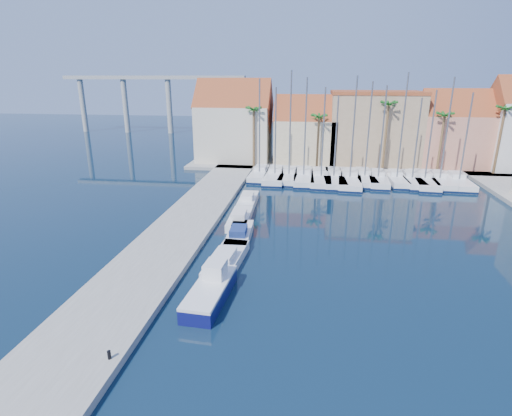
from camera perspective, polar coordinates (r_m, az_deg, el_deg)
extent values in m
plane|color=black|center=(24.90, -0.63, -16.30)|extent=(260.00, 260.00, 0.00)
cube|color=gray|center=(38.47, -10.95, -3.25)|extent=(6.00, 77.00, 0.50)
cube|color=gray|center=(70.01, 13.57, 6.29)|extent=(54.00, 16.00, 0.50)
cylinder|color=black|center=(22.76, -20.24, -19.08)|extent=(0.18, 0.18, 0.46)
cube|color=#0E1053|center=(27.13, -6.57, -12.11)|extent=(2.47, 6.33, 0.93)
cube|color=white|center=(26.85, -6.61, -11.06)|extent=(2.47, 6.33, 0.21)
cube|color=white|center=(27.62, -5.85, -8.81)|extent=(1.45, 1.74, 1.14)
cube|color=white|center=(31.72, -4.23, -7.44)|extent=(2.61, 6.86, 0.80)
cube|color=white|center=(30.84, -4.60, -6.80)|extent=(1.67, 2.45, 0.60)
cube|color=white|center=(36.41, -2.38, -3.93)|extent=(2.30, 6.34, 0.80)
cube|color=navy|center=(35.57, -2.52, -3.26)|extent=(1.50, 2.25, 0.60)
cube|color=white|center=(40.50, -2.32, -1.59)|extent=(2.19, 6.27, 0.80)
cube|color=white|center=(39.69, -2.47, -0.94)|extent=(1.46, 2.22, 0.60)
cube|color=white|center=(46.50, -1.14, 1.06)|extent=(2.07, 6.02, 0.80)
cube|color=white|center=(45.73, -1.24, 1.68)|extent=(1.39, 2.12, 0.60)
cube|color=white|center=(58.84, 0.56, 4.84)|extent=(2.61, 8.84, 1.00)
cube|color=#0C193D|center=(58.92, 0.56, 4.54)|extent=(2.67, 8.90, 0.28)
cube|color=white|center=(59.51, 0.70, 5.78)|extent=(1.69, 2.69, 0.60)
cylinder|color=slate|center=(57.21, 0.51, 11.54)|extent=(0.20, 0.20, 12.92)
cube|color=white|center=(58.02, 2.76, 4.62)|extent=(2.72, 10.44, 1.00)
cube|color=#0C193D|center=(58.09, 2.75, 4.32)|extent=(2.78, 10.50, 0.28)
cube|color=white|center=(58.85, 2.86, 5.62)|extent=(1.90, 3.13, 0.60)
cylinder|color=slate|center=(56.34, 2.80, 10.86)|extent=(0.20, 0.20, 11.83)
cube|color=white|center=(57.78, 4.76, 4.52)|extent=(2.90, 9.41, 1.00)
cube|color=#0C193D|center=(57.85, 4.76, 4.22)|extent=(2.96, 9.47, 0.28)
cube|color=white|center=(58.50, 4.89, 5.50)|extent=(1.83, 2.87, 0.60)
cylinder|color=slate|center=(56.03, 4.91, 11.88)|extent=(0.20, 0.20, 13.98)
cube|color=white|center=(57.66, 6.79, 4.43)|extent=(3.08, 10.55, 1.00)
cube|color=#0C193D|center=(57.74, 6.78, 4.12)|extent=(3.15, 10.61, 0.28)
cube|color=white|center=(58.50, 6.82, 5.43)|extent=(2.01, 3.20, 0.60)
cylinder|color=slate|center=(55.90, 7.07, 11.33)|extent=(0.20, 0.20, 13.08)
cube|color=white|center=(57.34, 9.25, 4.24)|extent=(2.88, 10.55, 1.00)
cube|color=#0C193D|center=(57.41, 9.24, 3.93)|extent=(2.94, 10.61, 0.28)
cube|color=white|center=(58.18, 9.30, 5.25)|extent=(1.96, 3.18, 0.60)
cylinder|color=slate|center=(55.64, 9.59, 10.55)|extent=(0.20, 0.20, 11.86)
cube|color=white|center=(57.58, 10.96, 4.21)|extent=(3.40, 11.16, 1.00)
cube|color=#0C193D|center=(57.66, 10.94, 3.90)|extent=(3.47, 11.22, 0.28)
cube|color=white|center=(58.47, 10.91, 5.23)|extent=(2.17, 3.40, 0.60)
cylinder|color=slate|center=(55.93, 11.37, 9.94)|extent=(0.20, 0.20, 10.81)
cube|color=white|center=(57.48, 13.23, 4.03)|extent=(3.76, 11.69, 1.00)
cube|color=#0C193D|center=(57.56, 13.21, 3.72)|extent=(3.83, 11.75, 0.28)
cube|color=white|center=(58.42, 13.27, 5.06)|extent=(2.32, 3.59, 0.60)
cylinder|color=slate|center=(55.65, 13.77, 11.03)|extent=(0.20, 0.20, 13.29)
cube|color=white|center=(58.74, 15.17, 4.17)|extent=(2.92, 9.68, 1.00)
cube|color=#0C193D|center=(58.81, 15.14, 3.87)|extent=(2.98, 9.74, 0.28)
cube|color=white|center=(59.48, 15.09, 5.14)|extent=(1.87, 2.95, 0.60)
cylinder|color=slate|center=(57.08, 15.81, 10.68)|extent=(0.20, 0.20, 12.59)
cube|color=white|center=(58.47, 16.98, 3.95)|extent=(3.02, 9.60, 1.00)
cube|color=#0C193D|center=(58.54, 16.95, 3.65)|extent=(3.08, 9.66, 0.28)
cube|color=white|center=(59.21, 16.97, 4.92)|extent=(1.89, 2.94, 0.60)
cylinder|color=slate|center=(56.83, 17.63, 10.25)|extent=(0.20, 0.20, 12.11)
cube|color=white|center=(59.11, 19.35, 3.86)|extent=(2.36, 8.49, 1.00)
cube|color=#0C193D|center=(59.19, 19.32, 3.56)|extent=(2.42, 8.55, 0.28)
cube|color=white|center=(59.74, 19.27, 4.80)|extent=(1.59, 2.56, 0.60)
cylinder|color=slate|center=(57.45, 20.21, 10.87)|extent=(0.20, 0.20, 13.70)
cube|color=white|center=(59.50, 21.26, 3.74)|extent=(2.58, 9.11, 1.00)
cube|color=#0C193D|center=(59.57, 21.23, 3.44)|extent=(2.64, 9.17, 0.28)
cube|color=white|center=(60.17, 21.15, 4.69)|extent=(1.71, 2.75, 0.60)
cylinder|color=slate|center=(58.01, 22.02, 9.14)|extent=(0.20, 0.20, 10.54)
cube|color=white|center=(59.95, 22.86, 3.64)|extent=(3.56, 10.73, 1.00)
cube|color=#0C193D|center=(60.02, 22.82, 3.35)|extent=(3.63, 10.80, 0.28)
cube|color=white|center=(60.78, 22.79, 4.62)|extent=(2.16, 3.31, 0.60)
cylinder|color=slate|center=(58.33, 23.70, 9.49)|extent=(0.20, 0.20, 11.55)
cube|color=white|center=(60.68, 24.62, 3.58)|extent=(2.82, 9.59, 1.00)
cube|color=#0C193D|center=(60.75, 24.58, 3.29)|extent=(2.89, 9.66, 0.28)
cube|color=white|center=(61.41, 24.51, 4.52)|extent=(1.84, 2.91, 0.60)
cylinder|color=slate|center=(59.04, 25.64, 10.11)|extent=(0.20, 0.20, 13.15)
cube|color=white|center=(61.13, 26.86, 3.36)|extent=(2.63, 9.16, 1.00)
cube|color=#0C193D|center=(61.20, 26.82, 3.07)|extent=(2.69, 9.22, 0.28)
cube|color=white|center=(61.80, 26.73, 4.29)|extent=(1.73, 2.78, 0.60)
cylinder|color=slate|center=(59.63, 27.82, 8.94)|extent=(0.20, 0.20, 11.25)
cube|color=beige|center=(69.15, -3.05, 10.62)|extent=(12.00, 9.00, 9.00)
cube|color=brown|center=(68.70, -3.12, 14.34)|extent=(12.30, 9.00, 9.00)
cube|color=tan|center=(68.05, 7.07, 9.53)|extent=(10.00, 8.00, 7.00)
cube|color=brown|center=(67.61, 7.19, 12.46)|extent=(10.30, 8.00, 8.00)
cube|color=tan|center=(69.47, 16.42, 10.78)|extent=(14.00, 10.00, 11.00)
cube|color=brown|center=(69.03, 16.86, 15.51)|extent=(14.20, 10.20, 0.50)
cube|color=tan|center=(71.40, 26.09, 8.65)|extent=(10.00, 8.00, 8.00)
cube|color=brown|center=(70.97, 26.54, 11.82)|extent=(10.30, 8.00, 8.00)
cylinder|color=brown|center=(63.60, -0.33, 9.98)|extent=(0.36, 0.36, 9.00)
sphere|color=#1B601D|center=(63.12, -0.33, 13.89)|extent=(2.60, 2.60, 2.60)
cylinder|color=brown|center=(63.02, 8.83, 9.23)|extent=(0.36, 0.36, 8.00)
sphere|color=#1B601D|center=(62.55, 9.00, 12.71)|extent=(2.60, 2.60, 2.60)
cylinder|color=brown|center=(63.81, 18.01, 9.58)|extent=(0.36, 0.36, 10.00)
sphere|color=#1B601D|center=(63.34, 18.44, 13.91)|extent=(2.60, 2.60, 2.60)
cylinder|color=brown|center=(65.75, 24.88, 8.36)|extent=(0.36, 0.36, 8.50)
sphere|color=#1B601D|center=(65.29, 25.37, 11.89)|extent=(2.60, 2.60, 2.60)
cylinder|color=brown|center=(68.41, 31.41, 8.14)|extent=(0.36, 0.36, 9.50)
sphere|color=#1B601D|center=(67.97, 32.05, 11.94)|extent=(2.60, 2.60, 2.60)
cube|color=#9E9E99|center=(110.24, -14.59, 17.60)|extent=(48.00, 2.20, 0.90)
cylinder|color=#9E9E99|center=(119.36, -23.48, 13.35)|extent=(1.40, 1.40, 14.00)
cylinder|color=#9E9E99|center=(113.69, -18.15, 13.76)|extent=(1.40, 1.40, 14.00)
cylinder|color=#9E9E99|center=(109.04, -12.29, 14.07)|extent=(1.40, 1.40, 14.00)
cylinder|color=#9E9E99|center=(105.56, -5.96, 14.26)|extent=(1.40, 1.40, 14.00)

